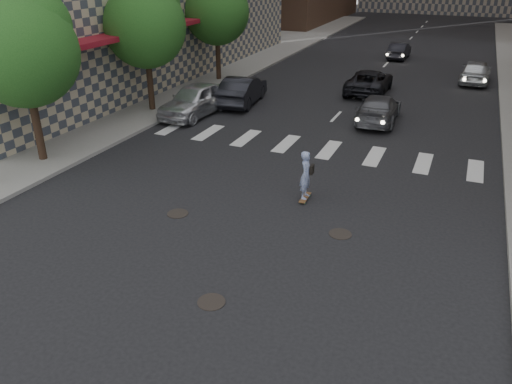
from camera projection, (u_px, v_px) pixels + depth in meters
ground at (215, 244)px, 14.81m from camera, size 160.00×160.00×0.00m
sidewalk_left at (164, 71)px, 36.52m from camera, size 13.00×80.00×0.15m
tree_a at (25, 46)px, 18.76m from camera, size 4.20×4.20×6.60m
tree_b at (147, 22)px, 25.41m from camera, size 4.20×4.20×6.60m
tree_c at (218, 8)px, 32.05m from camera, size 4.20×4.20×6.60m
manhole_a at (211, 302)px, 12.31m from camera, size 0.70×0.70×0.02m
manhole_b at (178, 214)px, 16.51m from camera, size 0.70×0.70×0.02m
manhole_c at (340, 234)px, 15.30m from camera, size 0.70×0.70×0.02m
skateboarder at (306, 175)px, 17.07m from camera, size 0.45×0.91×1.80m
silver_sedan at (195, 100)px, 26.31m from camera, size 2.30×5.04×1.67m
traffic_car_a at (242, 90)px, 28.40m from camera, size 2.26×4.97×1.58m
traffic_car_b at (379, 109)px, 25.38m from camera, size 2.11×4.76×1.36m
traffic_car_c at (369, 81)px, 30.69m from camera, size 2.45×5.15×1.42m
traffic_car_d at (476, 71)px, 33.08m from camera, size 2.02×4.57×1.53m
traffic_car_e at (399, 51)px, 40.94m from camera, size 1.46×3.91×1.28m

